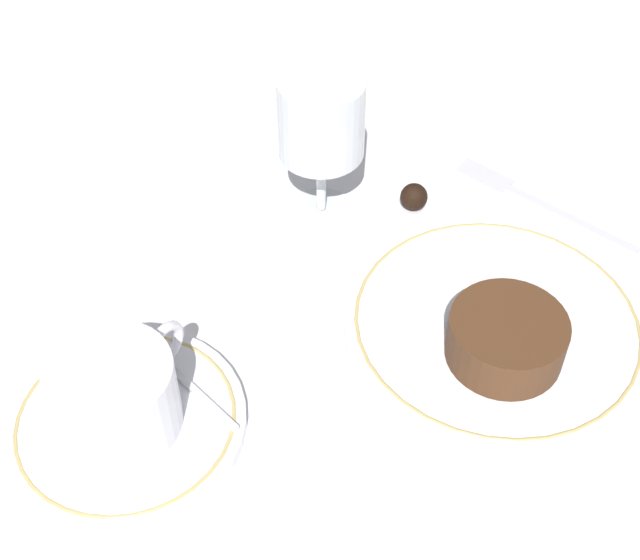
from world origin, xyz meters
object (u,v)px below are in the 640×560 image
at_px(fork, 525,195).
at_px(dessert_cake, 506,338).
at_px(dinner_plate, 495,326).
at_px(wine_glass, 321,126).
at_px(coffee_cup, 115,394).

relative_size(fork, dessert_cake, 2.10).
bearing_deg(dinner_plate, wine_glass, 77.99).
bearing_deg(dinner_plate, dessert_cake, -145.78).
bearing_deg(dessert_cake, wine_glass, 72.01).
relative_size(wine_glass, fork, 0.75).
bearing_deg(dinner_plate, fork, 16.95).
relative_size(coffee_cup, wine_glass, 0.83).
bearing_deg(fork, dessert_cake, -160.22).
xyz_separation_m(coffee_cup, fork, (0.38, -0.12, -0.04)).
height_order(dinner_plate, dessert_cake, dessert_cake).
bearing_deg(dessert_cake, coffee_cup, 135.72).
distance_m(wine_glass, fork, 0.20).
relative_size(coffee_cup, dessert_cake, 1.31).
xyz_separation_m(dinner_plate, dessert_cake, (-0.03, -0.02, 0.02)).
height_order(dinner_plate, wine_glass, wine_glass).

